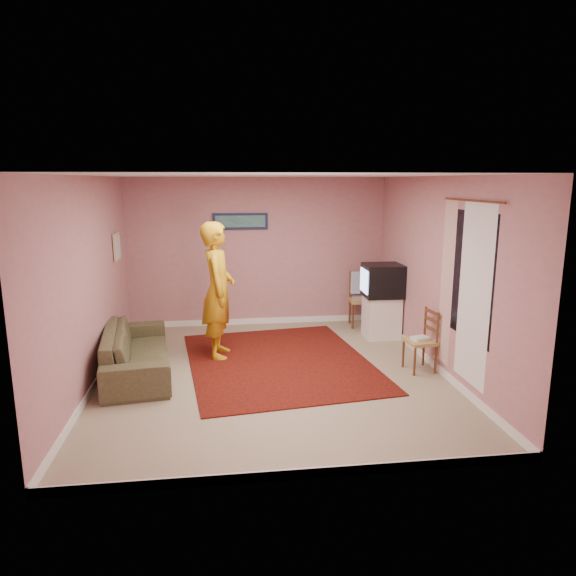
{
  "coord_description": "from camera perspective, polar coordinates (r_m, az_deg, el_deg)",
  "views": [
    {
      "loc": [
        -0.61,
        -6.46,
        2.54
      ],
      "look_at": [
        0.29,
        0.6,
        1.05
      ],
      "focal_mm": 32.0,
      "sensor_mm": 36.0,
      "label": 1
    }
  ],
  "objects": [
    {
      "name": "dvd_player",
      "position": [
        9.14,
        8.23,
        -1.04
      ],
      "size": [
        0.4,
        0.33,
        0.06
      ],
      "primitive_type": "cube",
      "rotation": [
        0.0,
        0.0,
        -0.25
      ],
      "color": "#B9B9BE",
      "rests_on": "chair_a"
    },
    {
      "name": "wall_front",
      "position": [
        4.19,
        1.45,
        -5.34
      ],
      "size": [
        4.5,
        0.02,
        2.6
      ],
      "primitive_type": "cube",
      "color": "#C27F85",
      "rests_on": "ground"
    },
    {
      "name": "ground",
      "position": [
        6.97,
        -1.77,
        -9.53
      ],
      "size": [
        5.0,
        5.0,
        0.0
      ],
      "primitive_type": "plane",
      "color": "tan",
      "rests_on": "ground"
    },
    {
      "name": "picture_back",
      "position": [
        8.96,
        -5.32,
        7.39
      ],
      "size": [
        0.95,
        0.04,
        0.28
      ],
      "color": "#15193B",
      "rests_on": "wall_back"
    },
    {
      "name": "wall_right",
      "position": [
        7.17,
        16.35,
        1.42
      ],
      "size": [
        0.02,
        5.0,
        2.6
      ],
      "primitive_type": "cube",
      "color": "#C27F85",
      "rests_on": "ground"
    },
    {
      "name": "picture_left",
      "position": [
        8.28,
        -18.47,
        4.38
      ],
      "size": [
        0.04,
        0.38,
        0.42
      ],
      "color": "#C6AF88",
      "rests_on": "wall_left"
    },
    {
      "name": "baseboard_front",
      "position": [
        4.73,
        1.35,
        -19.94
      ],
      "size": [
        4.5,
        0.02,
        0.1
      ],
      "primitive_type": "cube",
      "color": "white",
      "rests_on": "ground"
    },
    {
      "name": "chair_b",
      "position": [
        7.16,
        14.5,
        -4.96
      ],
      "size": [
        0.41,
        0.42,
        0.46
      ],
      "rotation": [
        0.0,
        0.0,
        -1.45
      ],
      "color": "#A28E4E",
      "rests_on": "ground"
    },
    {
      "name": "tv_cabinet",
      "position": [
        8.58,
        10.34,
        -3.16
      ],
      "size": [
        0.54,
        0.49,
        0.69
      ],
      "primitive_type": "cube",
      "color": "white",
      "rests_on": "ground"
    },
    {
      "name": "area_rug",
      "position": [
        7.4,
        -1.01,
        -8.15
      ],
      "size": [
        2.85,
        3.38,
        0.02
      ],
      "primitive_type": "cube",
      "rotation": [
        0.0,
        0.0,
        0.12
      ],
      "color": "black",
      "rests_on": "ground"
    },
    {
      "name": "sofa",
      "position": [
        7.21,
        -16.51,
        -6.69
      ],
      "size": [
        1.1,
        2.18,
        0.61
      ],
      "primitive_type": "imported",
      "rotation": [
        0.0,
        0.0,
        1.71
      ],
      "color": "brown",
      "rests_on": "ground"
    },
    {
      "name": "crt_tv",
      "position": [
        8.45,
        10.45,
        0.84
      ],
      "size": [
        0.63,
        0.56,
        0.53
      ],
      "rotation": [
        0.0,
        0.0,
        -0.02
      ],
      "color": "black",
      "rests_on": "tv_cabinet"
    },
    {
      "name": "blue_throw",
      "position": [
        9.16,
        8.14,
        0.62
      ],
      "size": [
        0.37,
        0.05,
        0.39
      ],
      "primitive_type": "cube",
      "color": "#9BC2FE",
      "rests_on": "chair_a"
    },
    {
      "name": "curtain_rod",
      "position": [
        6.23,
        19.79,
        9.15
      ],
      "size": [
        0.02,
        1.4,
        0.02
      ],
      "primitive_type": "cylinder",
      "rotation": [
        1.57,
        0.0,
        0.0
      ],
      "color": "#5C301B",
      "rests_on": "wall_right"
    },
    {
      "name": "baseboard_back",
      "position": [
        9.31,
        -3.27,
        -3.67
      ],
      "size": [
        4.5,
        0.02,
        0.1
      ],
      "primitive_type": "cube",
      "color": "white",
      "rests_on": "ground"
    },
    {
      "name": "game_console",
      "position": [
        7.17,
        14.48,
        -5.43
      ],
      "size": [
        0.25,
        0.21,
        0.04
      ],
      "primitive_type": "cube",
      "rotation": [
        0.0,
        0.0,
        0.28
      ],
      "color": "white",
      "rests_on": "chair_b"
    },
    {
      "name": "window",
      "position": [
        6.35,
        19.6,
        1.27
      ],
      "size": [
        0.01,
        1.1,
        1.5
      ],
      "primitive_type": "cube",
      "color": "black",
      "rests_on": "wall_right"
    },
    {
      "name": "person",
      "position": [
        7.46,
        -7.77,
        -0.26
      ],
      "size": [
        0.52,
        0.75,
        1.98
      ],
      "primitive_type": "imported",
      "rotation": [
        0.0,
        0.0,
        1.5
      ],
      "color": "gold",
      "rests_on": "ground"
    },
    {
      "name": "wall_left",
      "position": [
        6.78,
        -21.14,
        0.51
      ],
      "size": [
        0.02,
        5.0,
        2.6
      ],
      "primitive_type": "cube",
      "color": "#C27F85",
      "rests_on": "ground"
    },
    {
      "name": "wall_back",
      "position": [
        9.07,
        -3.37,
        3.98
      ],
      "size": [
        4.5,
        0.02,
        2.6
      ],
      "primitive_type": "cube",
      "color": "#C27F85",
      "rests_on": "ground"
    },
    {
      "name": "curtain_sheer",
      "position": [
        6.25,
        19.97,
        -0.79
      ],
      "size": [
        0.01,
        0.75,
        2.1
      ],
      "primitive_type": "cube",
      "color": "white",
      "rests_on": "wall_right"
    },
    {
      "name": "baseboard_right",
      "position": [
        7.49,
        15.72,
        -8.03
      ],
      "size": [
        0.02,
        5.0,
        0.1
      ],
      "primitive_type": "cube",
      "color": "white",
      "rests_on": "ground"
    },
    {
      "name": "chair_a",
      "position": [
        9.12,
        8.24,
        -0.64
      ],
      "size": [
        0.47,
        0.45,
        0.52
      ],
      "rotation": [
        0.0,
        0.0,
        -0.09
      ],
      "color": "#A28E4E",
      "rests_on": "ground"
    },
    {
      "name": "ceiling",
      "position": [
        6.49,
        -1.92,
        12.38
      ],
      "size": [
        4.5,
        5.0,
        0.02
      ],
      "primitive_type": "cube",
      "color": "silver",
      "rests_on": "wall_back"
    },
    {
      "name": "baseboard_left",
      "position": [
        7.11,
        -20.31,
        -9.41
      ],
      "size": [
        0.02,
        5.0,
        0.1
      ],
      "primitive_type": "cube",
      "color": "white",
      "rests_on": "ground"
    },
    {
      "name": "curtain_floral",
      "position": [
        6.85,
        17.22,
        0.47
      ],
      "size": [
        0.01,
        0.35,
        2.1
      ],
      "primitive_type": "cube",
      "color": "silver",
      "rests_on": "wall_right"
    }
  ]
}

